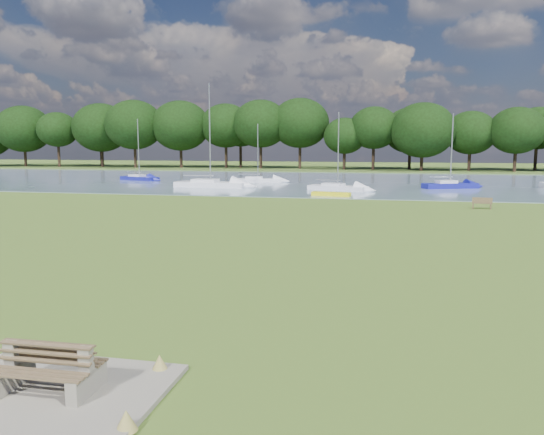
% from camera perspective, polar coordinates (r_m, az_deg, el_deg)
% --- Properties ---
extents(ground, '(220.00, 220.00, 0.00)m').
position_cam_1_polar(ground, '(23.46, -2.92, -3.40)').
color(ground, olive).
extents(river, '(220.00, 40.00, 0.10)m').
position_cam_1_polar(river, '(64.65, 6.73, 3.84)').
color(river, slate).
rests_on(river, ground).
extents(far_bank, '(220.00, 20.00, 0.40)m').
position_cam_1_polar(far_bank, '(94.51, 8.44, 5.11)').
color(far_bank, '#4C6626').
rests_on(far_bank, ground).
extents(concrete_pad, '(4.20, 3.20, 0.10)m').
position_cam_1_polar(concrete_pad, '(11.13, -22.73, -16.97)').
color(concrete_pad, gray).
rests_on(concrete_pad, ground).
extents(bench_pair, '(1.84, 1.11, 0.98)m').
position_cam_1_polar(bench_pair, '(10.95, -22.86, -14.83)').
color(bench_pair, gray).
rests_on(bench_pair, concrete_pad).
extents(riverbank_bench, '(1.38, 0.53, 0.83)m').
position_cam_1_polar(riverbank_bench, '(40.35, 21.65, 1.44)').
color(riverbank_bench, brown).
rests_on(riverbank_bench, ground).
extents(kayak, '(3.49, 1.37, 0.34)m').
position_cam_1_polar(kayak, '(46.64, 6.37, 2.53)').
color(kayak, yellow).
rests_on(kayak, river).
extents(tree_line, '(125.03, 9.64, 11.66)m').
position_cam_1_polar(tree_line, '(91.54, 2.40, 9.43)').
color(tree_line, black).
rests_on(tree_line, far_bank).
extents(sailboat_0, '(7.63, 2.49, 10.70)m').
position_cam_1_polar(sailboat_0, '(56.06, -6.71, 3.79)').
color(sailboat_0, silver).
rests_on(sailboat_0, river).
extents(sailboat_3, '(5.79, 3.68, 7.56)m').
position_cam_1_polar(sailboat_3, '(57.20, 18.55, 3.49)').
color(sailboat_3, navy).
rests_on(sailboat_3, river).
extents(sailboat_4, '(5.80, 2.26, 6.82)m').
position_cam_1_polar(sailboat_4, '(62.87, -1.59, 4.18)').
color(sailboat_4, silver).
rests_on(sailboat_4, river).
extents(sailboat_5, '(5.57, 3.27, 7.52)m').
position_cam_1_polar(sailboat_5, '(68.10, -14.11, 4.27)').
color(sailboat_5, navy).
rests_on(sailboat_5, river).
extents(sailboat_6, '(6.11, 3.49, 7.55)m').
position_cam_1_polar(sailboat_6, '(52.46, 7.00, 3.38)').
color(sailboat_6, silver).
rests_on(sailboat_6, river).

